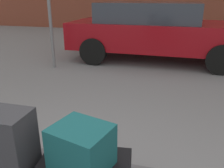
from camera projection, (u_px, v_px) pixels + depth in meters
name	position (u px, v px, depth m)	size (l,w,h in m)	color
suitcase_charcoal_center	(7.00, 151.00, 1.55)	(0.35, 0.24, 0.57)	#2D2D33
duffel_bag_teal_topmost_pile	(82.00, 147.00, 1.45)	(0.34, 0.29, 0.28)	#144C51
parked_car	(155.00, 30.00, 5.96)	(4.32, 1.96, 1.42)	maroon
bollard_kerb_near	(221.00, 33.00, 8.34)	(0.21, 0.21, 0.66)	#72665B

